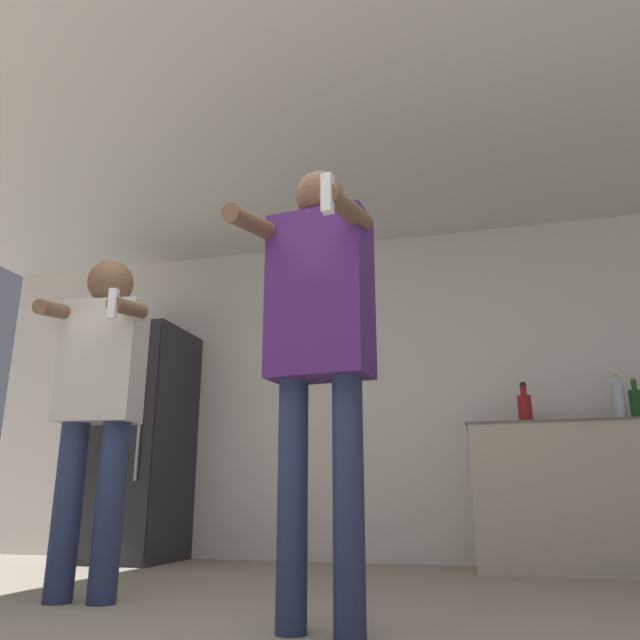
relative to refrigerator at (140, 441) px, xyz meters
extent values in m
cube|color=silver|center=(1.86, 0.39, 0.38)|extent=(7.00, 0.06, 2.55)
cube|color=silver|center=(1.86, -1.32, 1.68)|extent=(7.00, 3.88, 0.05)
cube|color=#262628|center=(0.00, 0.01, 0.00)|extent=(0.64, 0.71, 1.78)
cube|color=black|center=(0.00, -0.35, 0.00)|extent=(0.62, 0.01, 1.71)
cylinder|color=#99999E|center=(0.21, -0.38, 0.09)|extent=(0.02, 0.02, 0.80)
cube|color=#BCB29E|center=(3.25, 0.07, -0.42)|extent=(1.44, 0.59, 0.93)
cube|color=#676256|center=(3.25, 0.07, 0.05)|extent=(1.47, 0.62, 0.01)
cylinder|color=silver|center=(3.54, 0.12, 0.18)|extent=(0.08, 0.08, 0.26)
cylinder|color=silver|center=(3.54, 0.12, 0.34)|extent=(0.03, 0.03, 0.07)
sphere|color=#B29933|center=(3.54, 0.12, 0.37)|extent=(0.03, 0.03, 0.03)
cylinder|color=maroon|center=(2.92, 0.12, 0.16)|extent=(0.10, 0.10, 0.21)
cylinder|color=maroon|center=(2.92, 0.12, 0.30)|extent=(0.04, 0.04, 0.08)
sphere|color=black|center=(2.92, 0.12, 0.34)|extent=(0.05, 0.05, 0.05)
cylinder|color=#194723|center=(3.64, 0.12, 0.16)|extent=(0.08, 0.08, 0.22)
cylinder|color=#194723|center=(3.64, 0.12, 0.31)|extent=(0.03, 0.03, 0.08)
sphere|color=#B29933|center=(3.64, 0.12, 0.35)|extent=(0.04, 0.04, 0.04)
cylinder|color=navy|center=(1.94, -2.19, -0.45)|extent=(0.11, 0.11, 0.89)
cylinder|color=navy|center=(2.15, -2.22, -0.45)|extent=(0.11, 0.11, 0.89)
cube|color=#4C236B|center=(2.05, -2.21, 0.33)|extent=(0.42, 0.25, 0.67)
sphere|color=brown|center=(2.05, -2.21, 0.77)|extent=(0.20, 0.20, 0.20)
cylinder|color=brown|center=(1.83, -2.38, 0.58)|extent=(0.12, 0.42, 0.14)
cylinder|color=brown|center=(2.21, -2.43, 0.58)|extent=(0.12, 0.42, 0.14)
cube|color=white|center=(2.18, -2.63, 0.55)|extent=(0.04, 0.04, 0.14)
cylinder|color=navy|center=(0.71, -1.81, -0.49)|extent=(0.13, 0.13, 0.81)
cylinder|color=navy|center=(0.92, -1.78, -0.49)|extent=(0.13, 0.13, 0.81)
cube|color=beige|center=(0.82, -1.80, 0.22)|extent=(0.40, 0.25, 0.61)
sphere|color=brown|center=(0.82, -1.80, 0.64)|extent=(0.23, 0.23, 0.23)
cylinder|color=brown|center=(0.66, -1.97, 0.45)|extent=(0.11, 0.33, 0.13)
cylinder|color=brown|center=(1.02, -1.93, 0.45)|extent=(0.11, 0.33, 0.13)
cube|color=white|center=(1.04, -2.08, 0.42)|extent=(0.04, 0.04, 0.14)
camera|label=1|loc=(2.64, -4.47, -0.44)|focal=35.00mm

